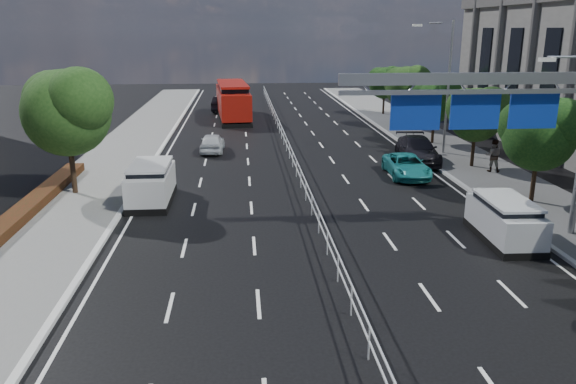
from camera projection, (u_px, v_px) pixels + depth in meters
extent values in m
cube|color=silver|center=(294.00, 154.00, 34.60)|extent=(0.05, 85.00, 0.05)
cube|color=silver|center=(294.00, 161.00, 34.73)|extent=(0.05, 85.00, 0.05)
cube|color=gray|center=(470.00, 79.00, 21.54)|extent=(10.20, 0.25, 0.45)
cube|color=gray|center=(469.00, 92.00, 21.68)|extent=(10.20, 0.18, 0.18)
cylinder|color=gray|center=(572.00, 57.00, 21.64)|extent=(2.00, 0.10, 0.10)
cube|color=silver|center=(547.00, 60.00, 21.58)|extent=(0.60, 0.25, 0.15)
cube|color=#0E309C|center=(533.00, 111.00, 22.30)|extent=(2.00, 0.08, 1.40)
cube|color=white|center=(533.00, 111.00, 22.35)|extent=(1.80, 0.02, 1.20)
cube|color=#0E309C|center=(475.00, 112.00, 22.11)|extent=(2.00, 0.08, 1.40)
cube|color=white|center=(474.00, 111.00, 22.15)|extent=(1.80, 0.02, 1.20)
cube|color=#0E309C|center=(416.00, 112.00, 21.91)|extent=(2.00, 0.08, 1.40)
cube|color=white|center=(415.00, 112.00, 21.96)|extent=(1.80, 0.02, 1.20)
cylinder|color=gray|center=(448.00, 89.00, 37.85)|extent=(0.16, 0.16, 9.00)
cylinder|color=gray|center=(435.00, 23.00, 36.55)|extent=(0.10, 2.40, 0.10)
cube|color=silver|center=(417.00, 25.00, 36.49)|extent=(0.60, 0.25, 0.15)
cylinder|color=black|center=(72.00, 163.00, 29.11)|extent=(0.28, 0.28, 3.50)
sphere|color=#173611|center=(67.00, 113.00, 28.38)|extent=(4.40, 4.40, 4.40)
sphere|color=#173611|center=(79.00, 101.00, 27.63)|extent=(3.30, 3.30, 3.30)
sphere|color=#173611|center=(54.00, 100.00, 28.79)|extent=(3.08, 3.08, 3.08)
cylinder|color=black|center=(534.00, 177.00, 27.76)|extent=(0.22, 0.22, 2.80)
sphere|color=black|center=(539.00, 135.00, 27.17)|extent=(3.50, 3.50, 3.50)
sphere|color=black|center=(561.00, 126.00, 26.57)|extent=(2.62, 2.62, 2.62)
sphere|color=black|center=(523.00, 125.00, 27.50)|extent=(2.45, 2.45, 2.45)
cylinder|color=black|center=(473.00, 147.00, 34.94)|extent=(0.22, 0.22, 2.70)
sphere|color=#173611|center=(476.00, 115.00, 34.38)|extent=(3.30, 3.30, 3.30)
sphere|color=#173611|center=(491.00, 107.00, 33.81)|extent=(2.48, 2.48, 2.47)
sphere|color=#173611|center=(465.00, 107.00, 34.69)|extent=(2.31, 2.31, 2.31)
cylinder|color=black|center=(433.00, 127.00, 42.12)|extent=(0.21, 0.21, 2.65)
sphere|color=black|center=(435.00, 101.00, 41.57)|extent=(3.20, 3.20, 3.20)
sphere|color=black|center=(446.00, 94.00, 41.02)|extent=(2.40, 2.40, 2.40)
sphere|color=black|center=(426.00, 94.00, 41.87)|extent=(2.24, 2.24, 2.24)
cylinder|color=black|center=(405.00, 112.00, 49.27)|extent=(0.23, 0.23, 2.85)
sphere|color=#173611|center=(406.00, 87.00, 48.68)|extent=(3.60, 3.60, 3.60)
sphere|color=#173611|center=(417.00, 81.00, 48.06)|extent=(2.70, 2.70, 2.70)
sphere|color=#173611|center=(398.00, 82.00, 49.01)|extent=(2.52, 2.52, 2.52)
cylinder|color=black|center=(384.00, 102.00, 56.48)|extent=(0.21, 0.21, 2.60)
sphere|color=black|center=(385.00, 83.00, 55.94)|extent=(3.10, 3.10, 3.10)
sphere|color=black|center=(392.00, 78.00, 55.40)|extent=(2.32, 2.33, 2.32)
sphere|color=black|center=(378.00, 78.00, 56.22)|extent=(2.17, 2.17, 2.17)
cube|color=black|center=(152.00, 199.00, 28.39)|extent=(1.99, 4.61, 0.33)
cube|color=silver|center=(151.00, 184.00, 28.17)|extent=(1.95, 4.52, 1.36)
cube|color=black|center=(150.00, 170.00, 27.98)|extent=(1.79, 3.25, 0.60)
cube|color=silver|center=(150.00, 165.00, 27.90)|extent=(1.87, 3.52, 0.12)
cylinder|color=black|center=(130.00, 205.00, 26.85)|extent=(0.29, 0.68, 0.68)
cylinder|color=black|center=(165.00, 204.00, 26.99)|extent=(0.29, 0.68, 0.68)
cylinder|color=black|center=(140.00, 188.00, 29.70)|extent=(0.29, 0.68, 0.68)
cylinder|color=black|center=(172.00, 187.00, 29.84)|extent=(0.29, 0.68, 0.68)
cube|color=black|center=(233.00, 117.00, 54.77)|extent=(3.60, 11.71, 0.34)
cube|color=maroon|center=(233.00, 101.00, 54.36)|extent=(3.53, 11.48, 2.34)
cube|color=black|center=(232.00, 89.00, 54.03)|extent=(3.08, 8.30, 1.03)
cube|color=maroon|center=(232.00, 84.00, 53.88)|extent=(3.24, 8.99, 0.21)
cylinder|color=black|center=(223.00, 121.00, 51.01)|extent=(0.35, 0.73, 0.71)
cylinder|color=black|center=(248.00, 120.00, 51.36)|extent=(0.35, 0.73, 0.71)
cylinder|color=black|center=(220.00, 110.00, 58.08)|extent=(0.35, 0.73, 0.71)
cylinder|color=black|center=(242.00, 109.00, 58.43)|extent=(0.35, 0.73, 0.71)
imported|color=silver|center=(212.00, 143.00, 39.74)|extent=(1.72, 3.99, 1.34)
imported|color=black|center=(223.00, 103.00, 59.51)|extent=(2.29, 5.04, 1.60)
cube|color=black|center=(503.00, 237.00, 23.25)|extent=(1.97, 4.37, 0.29)
cube|color=#ABAFB3|center=(505.00, 221.00, 23.05)|extent=(1.93, 4.29, 1.22)
cube|color=black|center=(507.00, 207.00, 22.88)|extent=(1.75, 3.10, 0.54)
cube|color=#ABAFB3|center=(507.00, 200.00, 22.80)|extent=(1.83, 3.35, 0.11)
cylinder|color=black|center=(500.00, 246.00, 21.83)|extent=(0.28, 0.62, 0.61)
cylinder|color=black|center=(537.00, 245.00, 21.91)|extent=(0.28, 0.62, 0.61)
cylinder|color=black|center=(473.00, 222.00, 24.51)|extent=(0.28, 0.62, 0.61)
cylinder|color=black|center=(507.00, 222.00, 24.58)|extent=(0.28, 0.62, 0.61)
imported|color=teal|center=(406.00, 166.00, 33.16)|extent=(2.31, 4.73, 1.29)
imported|color=black|center=(417.00, 150.00, 36.75)|extent=(2.72, 5.71, 1.61)
imported|color=gray|center=(493.00, 156.00, 33.63)|extent=(1.15, 1.03, 1.96)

